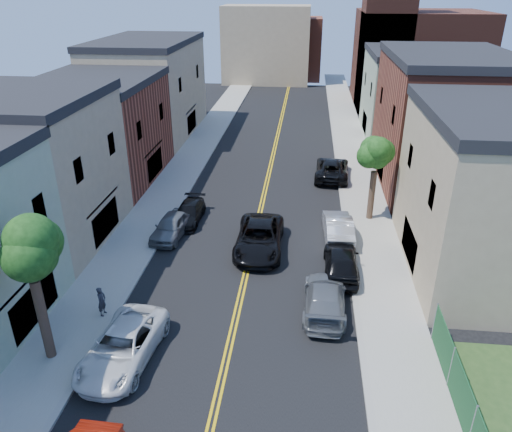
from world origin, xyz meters
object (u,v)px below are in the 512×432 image
(silver_car_right, at_px, (338,227))
(black_suv_lane, at_px, (259,238))
(white_pickup, at_px, (123,346))
(black_car_right, at_px, (341,261))
(black_car_left, at_px, (189,213))
(pedestrian_left, at_px, (102,301))
(dark_car_right_far, at_px, (332,169))
(grey_car_right, at_px, (325,298))
(grey_car_left, at_px, (171,226))

(silver_car_right, xyz_separation_m, black_suv_lane, (-5.00, -2.07, 0.04))
(white_pickup, relative_size, silver_car_right, 1.12)
(black_car_right, bearing_deg, black_car_left, -28.46)
(black_suv_lane, height_order, pedestrian_left, pedestrian_left)
(black_car_left, height_order, dark_car_right_far, dark_car_right_far)
(grey_car_right, distance_m, silver_car_right, 8.09)
(white_pickup, xyz_separation_m, black_car_left, (-0.33, 14.19, -0.14))
(black_suv_lane, distance_m, pedestrian_left, 10.51)
(dark_car_right_far, bearing_deg, pedestrian_left, 63.36)
(silver_car_right, bearing_deg, dark_car_right_far, -92.59)
(grey_car_right, xyz_separation_m, silver_car_right, (1.02, 8.02, 0.06))
(black_car_right, height_order, silver_car_right, black_car_right)
(grey_car_right, bearing_deg, black_suv_lane, -54.19)
(black_car_left, xyz_separation_m, silver_car_right, (10.39, -1.50, 0.18))
(grey_car_left, bearing_deg, grey_car_right, -29.14)
(white_pickup, xyz_separation_m, silver_car_right, (10.06, 12.69, 0.04))
(black_car_left, distance_m, black_car_right, 11.93)
(silver_car_right, bearing_deg, white_pickup, 49.00)
(silver_car_right, bearing_deg, grey_car_left, 1.82)
(dark_car_right_far, bearing_deg, silver_car_right, 93.56)
(black_car_left, distance_m, dark_car_right_far, 14.23)
(silver_car_right, relative_size, dark_car_right_far, 0.85)
(white_pickup, distance_m, pedestrian_left, 3.65)
(silver_car_right, relative_size, black_suv_lane, 0.81)
(grey_car_right, bearing_deg, black_car_right, -103.57)
(silver_car_right, distance_m, black_suv_lane, 5.41)
(black_car_right, bearing_deg, grey_car_right, 75.38)
(grey_car_right, distance_m, dark_car_right_far, 19.28)
(grey_car_left, relative_size, silver_car_right, 0.89)
(grey_car_left, height_order, black_car_right, black_car_right)
(grey_car_right, xyz_separation_m, black_car_right, (1.02, 3.66, 0.07))
(dark_car_right_far, bearing_deg, black_car_left, 46.68)
(black_car_left, bearing_deg, grey_car_left, -103.54)
(black_car_right, height_order, pedestrian_left, pedestrian_left)
(black_suv_lane, bearing_deg, black_car_right, -25.18)
(black_car_left, relative_size, silver_car_right, 0.89)
(pedestrian_left, bearing_deg, white_pickup, -136.69)
(grey_car_left, height_order, black_car_left, grey_car_left)
(black_car_right, xyz_separation_m, dark_car_right_far, (0.00, 15.59, -0.01))
(black_car_left, relative_size, dark_car_right_far, 0.75)
(grey_car_right, xyz_separation_m, black_suv_lane, (-3.98, 5.95, 0.09))
(black_car_left, height_order, silver_car_right, silver_car_right)
(black_car_right, bearing_deg, dark_car_right_far, -89.01)
(black_car_left, xyz_separation_m, pedestrian_left, (-1.81, -11.23, 0.30))
(black_suv_lane, relative_size, pedestrian_left, 3.92)
(pedestrian_left, bearing_deg, grey_car_right, -73.91)
(grey_car_left, bearing_deg, pedestrian_left, -91.11)
(dark_car_right_far, bearing_deg, grey_car_right, 90.52)
(black_car_right, bearing_deg, pedestrian_left, 24.74)
(grey_car_left, xyz_separation_m, grey_car_right, (9.98, -7.17, 0.01))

